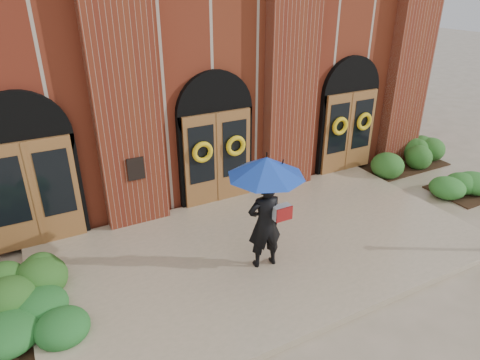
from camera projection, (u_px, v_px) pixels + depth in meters
ground at (270, 254)px, 9.79m from camera, size 90.00×90.00×0.00m
landing at (267, 248)px, 9.87m from camera, size 10.00×5.30×0.15m
church_building at (144, 47)px, 15.29m from camera, size 16.20×12.53×7.00m
man_with_umbrella at (266, 192)px, 8.48m from camera, size 1.75×1.75×2.48m
hedge_wall_right at (403, 156)px, 14.16m from camera, size 2.91×1.17×0.75m
hedge_front_left at (23, 322)px, 7.50m from camera, size 1.50×1.29×0.53m
hedge_front_right at (465, 183)px, 12.53m from camera, size 1.55×1.33×0.55m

